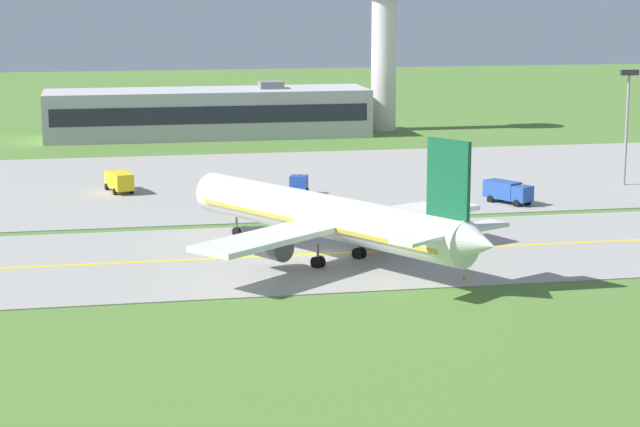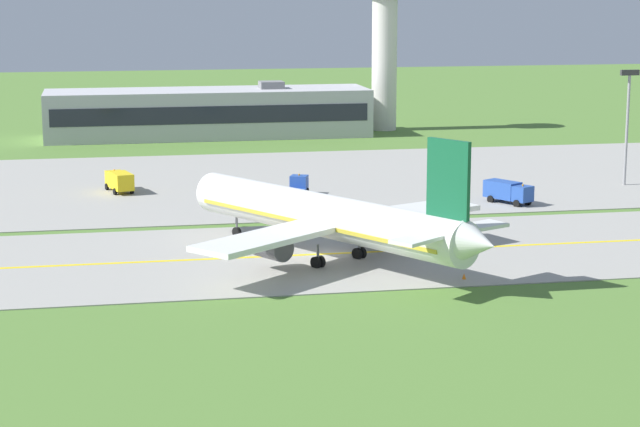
% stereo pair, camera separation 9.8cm
% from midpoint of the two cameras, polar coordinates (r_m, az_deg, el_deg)
% --- Properties ---
extents(ground_plane, '(500.00, 500.00, 0.00)m').
position_cam_midpoint_polar(ground_plane, '(109.31, 0.31, -2.05)').
color(ground_plane, '#517A33').
extents(taxiway_strip, '(240.00, 28.00, 0.10)m').
position_cam_midpoint_polar(taxiway_strip, '(109.30, 0.31, -2.03)').
color(taxiway_strip, '#9E9B93').
rests_on(taxiway_strip, ground).
extents(apron_pad, '(140.00, 52.00, 0.10)m').
position_cam_midpoint_polar(apron_pad, '(151.64, 0.90, 1.68)').
color(apron_pad, '#9E9B93').
rests_on(apron_pad, ground).
extents(taxiway_centreline, '(220.00, 0.60, 0.01)m').
position_cam_midpoint_polar(taxiway_centreline, '(109.29, 0.31, -2.00)').
color(taxiway_centreline, yellow).
rests_on(taxiway_centreline, taxiway_strip).
extents(airplane_lead, '(29.64, 35.55, 12.70)m').
position_cam_midpoint_polar(airplane_lead, '(106.13, 0.36, -0.17)').
color(airplane_lead, white).
rests_on(airplane_lead, ground).
extents(service_truck_baggage, '(4.31, 6.70, 2.59)m').
position_cam_midpoint_polar(service_truck_baggage, '(139.30, -1.18, 1.31)').
color(service_truck_baggage, '#264CA5').
rests_on(service_truck_baggage, ground).
extents(service_truck_catering, '(3.53, 6.32, 2.60)m').
position_cam_midpoint_polar(service_truck_catering, '(144.07, -9.89, 1.62)').
color(service_truck_catering, yellow).
rests_on(service_truck_catering, ground).
extents(service_truck_pushback, '(4.80, 6.21, 2.60)m').
position_cam_midpoint_polar(service_truck_pushback, '(136.35, 9.22, 1.10)').
color(service_truck_pushback, '#264CA5').
rests_on(service_truck_pushback, ground).
extents(terminal_building, '(53.99, 13.74, 9.15)m').
position_cam_midpoint_polar(terminal_building, '(196.30, -5.56, 4.95)').
color(terminal_building, '#B2B2B7').
rests_on(terminal_building, ground).
extents(control_tower, '(7.60, 7.60, 28.63)m').
position_cam_midpoint_polar(control_tower, '(204.16, 3.17, 8.93)').
color(control_tower, silver).
rests_on(control_tower, ground).
extents(apron_light_mast, '(2.40, 0.50, 14.70)m').
position_cam_midpoint_polar(apron_light_mast, '(151.11, 14.89, 4.83)').
color(apron_light_mast, gray).
rests_on(apron_light_mast, ground).
extents(traffic_cone_near_edge, '(0.44, 0.44, 0.60)m').
position_cam_midpoint_polar(traffic_cone_near_edge, '(100.72, 7.09, -3.11)').
color(traffic_cone_near_edge, orange).
rests_on(traffic_cone_near_edge, ground).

